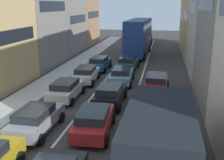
{
  "coord_description": "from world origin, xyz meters",
  "views": [
    {
      "loc": [
        3.66,
        -7.22,
        7.12
      ],
      "look_at": [
        0.0,
        12.0,
        1.6
      ],
      "focal_mm": 43.36,
      "sensor_mm": 36.0,
      "label": 1
    }
  ],
  "objects_px": {
    "sedan_left_lane_fourth": "(86,74)",
    "bus_mid_queue_primary": "(138,36)",
    "sedan_left_lane_third": "(66,89)",
    "sedan_centre_lane_second": "(94,120)",
    "wagon_left_lane_second": "(36,119)",
    "hatchback_centre_lane_third": "(110,94)",
    "bus_far_queue_secondary": "(145,33)",
    "sedan_centre_lane_fifth": "(128,63)",
    "wagon_right_lane_far": "(156,82)",
    "coupe_centre_lane_fourth": "(122,75)",
    "sedan_left_lane_fifth": "(99,63)",
    "sedan_right_lane_behind_truck": "(159,105)",
    "removalist_box_truck": "(159,138)"
  },
  "relations": [
    {
      "from": "sedan_centre_lane_second",
      "to": "wagon_right_lane_far",
      "type": "height_order",
      "value": "same"
    },
    {
      "from": "wagon_right_lane_far",
      "to": "bus_mid_queue_primary",
      "type": "relative_size",
      "value": 0.41
    },
    {
      "from": "hatchback_centre_lane_third",
      "to": "bus_far_queue_secondary",
      "type": "bearing_deg",
      "value": 0.17
    },
    {
      "from": "sedan_centre_lane_second",
      "to": "wagon_left_lane_second",
      "type": "height_order",
      "value": "same"
    },
    {
      "from": "removalist_box_truck",
      "to": "sedan_right_lane_behind_truck",
      "type": "bearing_deg",
      "value": 1.82
    },
    {
      "from": "bus_mid_queue_primary",
      "to": "bus_far_queue_secondary",
      "type": "relative_size",
      "value": 1.0
    },
    {
      "from": "removalist_box_truck",
      "to": "bus_far_queue_secondary",
      "type": "xyz_separation_m",
      "value": [
        -3.59,
        42.13,
        -0.21
      ]
    },
    {
      "from": "hatchback_centre_lane_third",
      "to": "sedan_right_lane_behind_truck",
      "type": "height_order",
      "value": "same"
    },
    {
      "from": "sedan_centre_lane_fifth",
      "to": "wagon_right_lane_far",
      "type": "bearing_deg",
      "value": -151.47
    },
    {
      "from": "wagon_left_lane_second",
      "to": "coupe_centre_lane_fourth",
      "type": "height_order",
      "value": "same"
    },
    {
      "from": "wagon_left_lane_second",
      "to": "sedan_left_lane_fourth",
      "type": "bearing_deg",
      "value": 0.57
    },
    {
      "from": "sedan_left_lane_fourth",
      "to": "bus_mid_queue_primary",
      "type": "relative_size",
      "value": 0.41
    },
    {
      "from": "coupe_centre_lane_fourth",
      "to": "sedan_left_lane_fifth",
      "type": "relative_size",
      "value": 1.01
    },
    {
      "from": "sedan_right_lane_behind_truck",
      "to": "sedan_centre_lane_second",
      "type": "bearing_deg",
      "value": 128.2
    },
    {
      "from": "removalist_box_truck",
      "to": "sedan_left_lane_third",
      "type": "relative_size",
      "value": 1.79
    },
    {
      "from": "sedan_left_lane_fourth",
      "to": "bus_mid_queue_primary",
      "type": "distance_m",
      "value": 14.94
    },
    {
      "from": "hatchback_centre_lane_third",
      "to": "bus_far_queue_secondary",
      "type": "height_order",
      "value": "bus_far_queue_secondary"
    },
    {
      "from": "hatchback_centre_lane_third",
      "to": "sedan_centre_lane_fifth",
      "type": "bearing_deg",
      "value": 1.07
    },
    {
      "from": "sedan_centre_lane_second",
      "to": "sedan_centre_lane_fifth",
      "type": "height_order",
      "value": "same"
    },
    {
      "from": "wagon_right_lane_far",
      "to": "hatchback_centre_lane_third",
      "type": "bearing_deg",
      "value": 140.62
    },
    {
      "from": "sedan_left_lane_fourth",
      "to": "sedan_centre_lane_second",
      "type": "bearing_deg",
      "value": -164.42
    },
    {
      "from": "sedan_centre_lane_second",
      "to": "sedan_centre_lane_fifth",
      "type": "bearing_deg",
      "value": -2.91
    },
    {
      "from": "bus_mid_queue_primary",
      "to": "sedan_left_lane_fifth",
      "type": "bearing_deg",
      "value": 162.87
    },
    {
      "from": "sedan_left_lane_fifth",
      "to": "bus_mid_queue_primary",
      "type": "distance_m",
      "value": 10.21
    },
    {
      "from": "bus_far_queue_secondary",
      "to": "removalist_box_truck",
      "type": "bearing_deg",
      "value": -177.86
    },
    {
      "from": "sedan_centre_lane_fifth",
      "to": "sedan_left_lane_fifth",
      "type": "distance_m",
      "value": 3.15
    },
    {
      "from": "wagon_right_lane_far",
      "to": "bus_far_queue_secondary",
      "type": "height_order",
      "value": "bus_far_queue_secondary"
    },
    {
      "from": "hatchback_centre_lane_third",
      "to": "sedan_left_lane_third",
      "type": "distance_m",
      "value": 3.6
    },
    {
      "from": "sedan_centre_lane_second",
      "to": "bus_far_queue_secondary",
      "type": "bearing_deg",
      "value": -3.56
    },
    {
      "from": "sedan_left_lane_third",
      "to": "bus_mid_queue_primary",
      "type": "height_order",
      "value": "bus_mid_queue_primary"
    },
    {
      "from": "coupe_centre_lane_fourth",
      "to": "sedan_centre_lane_fifth",
      "type": "distance_m",
      "value": 5.34
    },
    {
      "from": "sedan_centre_lane_second",
      "to": "sedan_centre_lane_fifth",
      "type": "distance_m",
      "value": 15.59
    },
    {
      "from": "sedan_centre_lane_fifth",
      "to": "sedan_right_lane_behind_truck",
      "type": "distance_m",
      "value": 13.05
    },
    {
      "from": "removalist_box_truck",
      "to": "sedan_centre_lane_fifth",
      "type": "bearing_deg",
      "value": 12.2
    },
    {
      "from": "coupe_centre_lane_fourth",
      "to": "sedan_left_lane_fifth",
      "type": "height_order",
      "value": "same"
    },
    {
      "from": "sedan_centre_lane_second",
      "to": "coupe_centre_lane_fourth",
      "type": "distance_m",
      "value": 10.26
    },
    {
      "from": "removalist_box_truck",
      "to": "sedan_left_lane_fourth",
      "type": "xyz_separation_m",
      "value": [
        -7.02,
        13.75,
        -1.18
      ]
    },
    {
      "from": "sedan_centre_lane_fifth",
      "to": "sedan_left_lane_fifth",
      "type": "height_order",
      "value": "same"
    },
    {
      "from": "sedan_left_lane_third",
      "to": "sedan_left_lane_fourth",
      "type": "relative_size",
      "value": 0.98
    },
    {
      "from": "hatchback_centre_lane_third",
      "to": "bus_far_queue_secondary",
      "type": "distance_m",
      "value": 33.72
    },
    {
      "from": "wagon_left_lane_second",
      "to": "hatchback_centre_lane_third",
      "type": "relative_size",
      "value": 1.0
    },
    {
      "from": "wagon_left_lane_second",
      "to": "sedan_left_lane_fifth",
      "type": "xyz_separation_m",
      "value": [
        0.05,
        15.43,
        0.0
      ]
    },
    {
      "from": "sedan_centre_lane_second",
      "to": "sedan_left_lane_third",
      "type": "relative_size",
      "value": 1.02
    },
    {
      "from": "sedan_centre_lane_second",
      "to": "bus_mid_queue_primary",
      "type": "relative_size",
      "value": 0.41
    },
    {
      "from": "removalist_box_truck",
      "to": "sedan_centre_lane_fifth",
      "type": "xyz_separation_m",
      "value": [
        -3.81,
        19.3,
        -1.18
      ]
    },
    {
      "from": "sedan_left_lane_fourth",
      "to": "sedan_right_lane_behind_truck",
      "type": "xyz_separation_m",
      "value": [
        6.92,
        -6.96,
        0.0
      ]
    },
    {
      "from": "coupe_centre_lane_fourth",
      "to": "bus_mid_queue_primary",
      "type": "relative_size",
      "value": 0.41
    },
    {
      "from": "coupe_centre_lane_fourth",
      "to": "sedan_centre_lane_second",
      "type": "bearing_deg",
      "value": 178.29
    },
    {
      "from": "sedan_left_lane_fifth",
      "to": "bus_mid_queue_primary",
      "type": "bearing_deg",
      "value": -19.12
    },
    {
      "from": "sedan_left_lane_fifth",
      "to": "sedan_centre_lane_second",
      "type": "bearing_deg",
      "value": -167.03
    }
  ]
}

